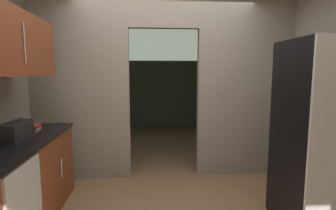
{
  "coord_description": "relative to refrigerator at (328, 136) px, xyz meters",
  "views": [
    {
      "loc": [
        -0.28,
        -2.46,
        1.52
      ],
      "look_at": [
        -0.01,
        0.7,
        1.12
      ],
      "focal_mm": 27.69,
      "sensor_mm": 36.0,
      "label": 1
    }
  ],
  "objects": [
    {
      "name": "upper_cabinet_counterside",
      "position": [
        -3.02,
        0.18,
        0.88
      ],
      "size": [
        0.36,
        1.56,
        0.6
      ],
      "color": "brown"
    },
    {
      "name": "book_stack",
      "position": [
        -2.98,
        0.53,
        0.01
      ],
      "size": [
        0.15,
        0.17,
        0.08
      ],
      "color": "#8C3893",
      "rests_on": "lower_cabinet_run"
    },
    {
      "name": "kitchen_partition",
      "position": [
        -1.47,
        1.42,
        0.53
      ],
      "size": [
        3.75,
        0.12,
        2.74
      ],
      "color": "#9E998C",
      "rests_on": "ground"
    },
    {
      "name": "refrigerator",
      "position": [
        0.0,
        0.0,
        0.0
      ],
      "size": [
        0.84,
        0.73,
        1.83
      ],
      "color": "black",
      "rests_on": "ground"
    },
    {
      "name": "lower_cabinet_run",
      "position": [
        -3.02,
        0.18,
        -0.47
      ],
      "size": [
        0.65,
        1.74,
        0.88
      ],
      "color": "brown",
      "rests_on": "ground"
    },
    {
      "name": "boombox",
      "position": [
        -2.99,
        0.21,
        0.06
      ],
      "size": [
        0.19,
        0.4,
        0.2
      ],
      "color": "black",
      "rests_on": "lower_cabinet_run"
    },
    {
      "name": "adjoining_room_shell",
      "position": [
        -1.47,
        3.72,
        0.46
      ],
      "size": [
        3.75,
        3.45,
        2.74
      ],
      "color": "slate",
      "rests_on": "ground"
    }
  ]
}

